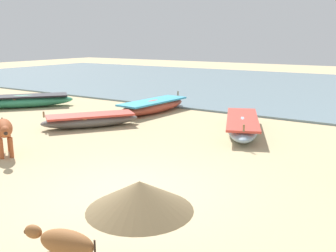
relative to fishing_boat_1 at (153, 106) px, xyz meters
The scene contains 9 objects.
ground 8.41m from the fishing_boat_1, 58.53° to the right, with size 80.00×80.00×0.00m, color tan.
sea_water 12.25m from the fishing_boat_1, 69.00° to the left, with size 60.00×20.00×0.08m, color slate.
fishing_boat_1 is the anchor object (origin of this frame).
fishing_boat_2 5.98m from the fishing_boat_1, 159.47° to the right, with size 3.61×4.01×0.74m.
fishing_boat_3 3.33m from the fishing_boat_1, 95.52° to the right, with size 2.72×3.25×0.65m.
fishing_boat_4 4.59m from the fishing_boat_1, 15.77° to the right, with size 2.52×4.15×0.69m.
cow_adult_rust 6.98m from the fishing_boat_1, 88.72° to the right, with size 1.38×1.01×0.97m.
calf_near_brown 11.28m from the fishing_boat_1, 60.65° to the right, with size 1.06×0.46×0.70m.
debris_pile_0 9.22m from the fishing_boat_1, 56.49° to the right, with size 1.95×1.95×0.55m, color brown.
Camera 1 is at (4.58, -5.60, 3.02)m, focal length 40.90 mm.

